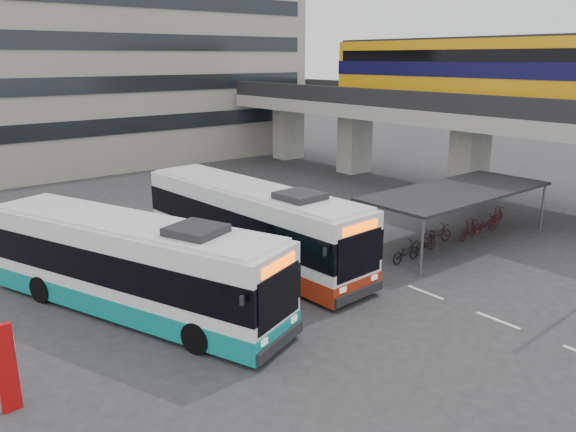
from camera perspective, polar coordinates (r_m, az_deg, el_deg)
ground at (r=20.07m, az=9.36°, el=-9.47°), size 120.00×120.00×0.00m
viaduct at (r=37.95m, az=15.59°, el=11.83°), size 8.00×32.00×9.68m
bike_shelter at (r=27.67m, az=16.60°, el=0.36°), size 10.00×4.00×2.54m
office_block at (r=51.94m, az=-17.61°, el=19.55°), size 30.00×15.00×25.00m
road_markings at (r=20.39m, az=20.56°, el=-9.89°), size 0.15×7.60×0.01m
bus_main at (r=23.93m, az=-3.75°, el=-0.83°), size 3.33×12.22×3.57m
bus_teal at (r=19.96m, az=-15.66°, el=-4.93°), size 6.56×12.05×3.52m
pedestrian at (r=22.66m, az=2.23°, el=-3.66°), size 0.76×0.83×1.91m
sign_totem_mid at (r=15.79m, az=-26.70°, el=-13.53°), size 0.51×0.15×2.34m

